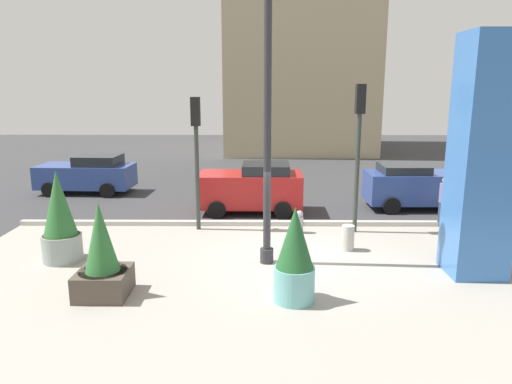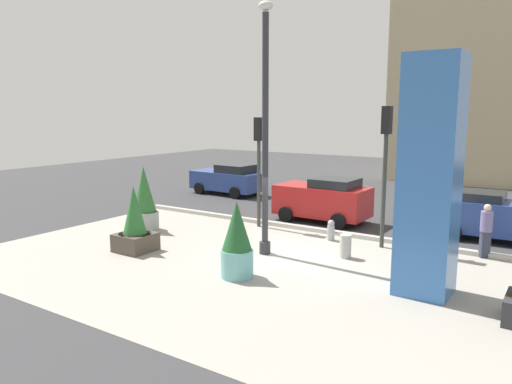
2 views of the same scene
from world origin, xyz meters
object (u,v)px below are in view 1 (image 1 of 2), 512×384
at_px(traffic_light_far_side, 359,134).
at_px(pedestrian_on_sidewalk, 444,199).
at_px(art_pillar_blue, 483,158).
at_px(traffic_light_corner, 196,141).
at_px(concrete_bollard, 348,238).
at_px(potted_plant_mid_plaza, 295,257).
at_px(potted_plant_near_left, 102,258).
at_px(potted_plant_near_right, 60,220).
at_px(car_curb_west, 416,186).
at_px(fire_hydrant, 299,222).
at_px(car_far_lane, 88,174).
at_px(car_passing_lane, 252,188).
at_px(lamp_post, 267,120).

relative_size(traffic_light_far_side, pedestrian_on_sidewalk, 2.75).
distance_m(art_pillar_blue, traffic_light_corner, 8.30).
height_order(art_pillar_blue, concrete_bollard, art_pillar_blue).
height_order(potted_plant_mid_plaza, traffic_light_far_side, traffic_light_far_side).
distance_m(potted_plant_near_left, potted_plant_near_right, 2.86).
xyz_separation_m(concrete_bollard, car_curb_west, (3.49, 4.89, 0.51)).
distance_m(car_curb_west, pedestrian_on_sidewalk, 2.47).
height_order(potted_plant_near_left, potted_plant_near_right, potted_plant_near_right).
xyz_separation_m(art_pillar_blue, car_curb_west, (0.65, 6.57, -2.06)).
bearing_deg(potted_plant_near_right, fire_hydrant, 21.08).
height_order(traffic_light_corner, car_far_lane, traffic_light_corner).
bearing_deg(potted_plant_near_left, car_far_lane, 110.98).
xyz_separation_m(potted_plant_near_left, traffic_light_corner, (1.50, 5.14, 2.04)).
distance_m(fire_hydrant, traffic_light_far_side, 3.34).
bearing_deg(fire_hydrant, art_pillar_blue, -39.28).
relative_size(car_passing_lane, car_far_lane, 0.92).
bearing_deg(traffic_light_far_side, car_curb_west, 46.35).
distance_m(lamp_post, art_pillar_blue, 5.30).
bearing_deg(art_pillar_blue, potted_plant_mid_plaza, -160.29).
bearing_deg(pedestrian_on_sidewalk, art_pillar_blue, -100.97).
distance_m(car_passing_lane, pedestrian_on_sidewalk, 6.72).
bearing_deg(art_pillar_blue, traffic_light_far_side, 123.31).
bearing_deg(car_curb_west, pedestrian_on_sidewalk, -86.62).
distance_m(potted_plant_mid_plaza, concrete_bollard, 3.84).
height_order(concrete_bollard, car_passing_lane, car_passing_lane).
bearing_deg(concrete_bollard, car_passing_lane, 123.39).
bearing_deg(car_curb_west, car_passing_lane, -174.58).
xyz_separation_m(potted_plant_near_right, potted_plant_mid_plaza, (6.10, -2.45, -0.11)).
xyz_separation_m(traffic_light_corner, car_far_lane, (-5.57, 5.48, -2.08)).
relative_size(fire_hydrant, traffic_light_corner, 0.17).
bearing_deg(lamp_post, traffic_light_corner, 125.96).
bearing_deg(pedestrian_on_sidewalk, traffic_light_corner, -177.46).
bearing_deg(fire_hydrant, potted_plant_near_right, -158.92).
bearing_deg(pedestrian_on_sidewalk, potted_plant_near_left, -150.44).
relative_size(fire_hydrant, concrete_bollard, 1.00).
relative_size(art_pillar_blue, potted_plant_near_right, 2.37).
bearing_deg(car_curb_west, lamp_post, -134.75).
bearing_deg(traffic_light_far_side, lamp_post, -135.92).
xyz_separation_m(potted_plant_near_right, fire_hydrant, (6.63, 2.56, -0.77)).
height_order(traffic_light_far_side, car_passing_lane, traffic_light_far_side).
xyz_separation_m(potted_plant_near_right, car_curb_west, (11.37, 5.77, -0.25)).
bearing_deg(traffic_light_far_side, fire_hydrant, -175.67).
relative_size(potted_plant_mid_plaza, fire_hydrant, 2.87).
distance_m(potted_plant_mid_plaza, car_passing_lane, 7.70).
distance_m(concrete_bollard, car_passing_lane, 5.16).
height_order(potted_plant_near_left, traffic_light_corner, traffic_light_corner).
bearing_deg(car_curb_west, traffic_light_corner, -160.65).
relative_size(art_pillar_blue, concrete_bollard, 7.86).
bearing_deg(potted_plant_mid_plaza, traffic_light_far_side, 65.64).
bearing_deg(traffic_light_corner, car_far_lane, 135.46).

